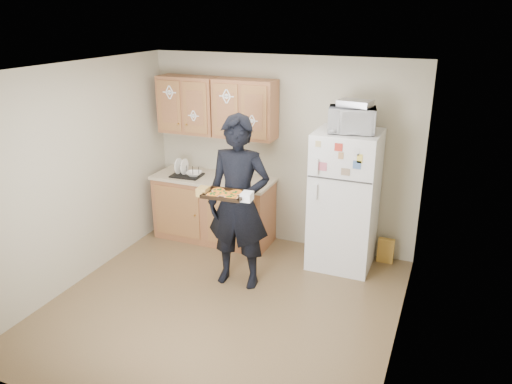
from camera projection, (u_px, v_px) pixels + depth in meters
floor at (223, 305)px, 5.41m from camera, size 3.60×3.60×0.00m
ceiling at (217, 69)px, 4.55m from camera, size 3.60×3.60×0.00m
wall_back at (281, 153)px, 6.54m from camera, size 3.60×0.04×2.50m
wall_front at (105, 283)px, 3.42m from camera, size 3.60×0.04×2.50m
wall_left at (77, 176)px, 5.62m from camera, size 0.04×3.60×2.50m
wall_right at (406, 225)px, 4.34m from camera, size 0.04×3.60×2.50m
refrigerator at (344, 200)px, 6.02m from camera, size 0.75×0.70×1.70m
base_cabinet at (214, 210)px, 6.85m from camera, size 1.60×0.60×0.86m
countertop at (213, 179)px, 6.70m from camera, size 1.64×0.64×0.04m
upper_cab_left at (189, 105)px, 6.63m from camera, size 0.80×0.33×0.75m
upper_cab_right at (245, 109)px, 6.34m from camera, size 0.80×0.33×0.75m
cereal_box at (386, 251)px, 6.28m from camera, size 0.20×0.07×0.32m
person at (239, 203)px, 5.54m from camera, size 0.76×0.53×1.98m
baking_tray at (225, 195)px, 5.22m from camera, size 0.46×0.35×0.04m
pizza_front_left at (213, 195)px, 5.18m from camera, size 0.14×0.14×0.02m
pizza_front_right at (231, 197)px, 5.12m from camera, size 0.14×0.14×0.02m
pizza_back_left at (218, 190)px, 5.31m from camera, size 0.14×0.14×0.02m
pizza_back_right at (236, 192)px, 5.25m from camera, size 0.14×0.14×0.02m
pizza_center at (225, 193)px, 5.22m from camera, size 0.14×0.14×0.02m
microwave at (352, 120)px, 5.62m from camera, size 0.58×0.45×0.29m
foil_pan at (355, 103)px, 5.58m from camera, size 0.39×0.30×0.08m
dish_rack at (187, 170)px, 6.71m from camera, size 0.41×0.32×0.16m
bowl at (194, 174)px, 6.68m from camera, size 0.25×0.25×0.05m
soap_bottle at (239, 176)px, 6.43m from camera, size 0.09×0.10×0.19m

